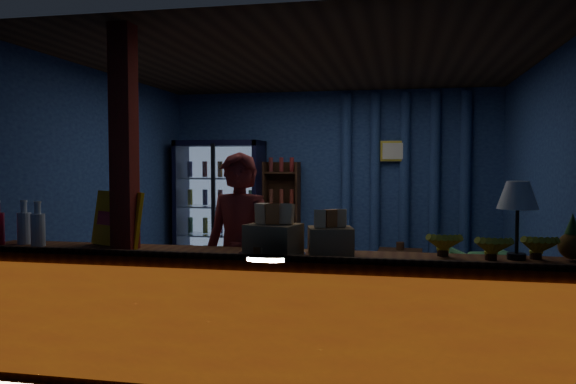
{
  "coord_description": "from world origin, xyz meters",
  "views": [
    {
      "loc": [
        0.94,
        -5.71,
        1.59
      ],
      "look_at": [
        -0.16,
        -0.2,
        1.3
      ],
      "focal_mm": 35.0,
      "sensor_mm": 36.0,
      "label": 1
    }
  ],
  "objects_px": {
    "shopkeeper": "(240,257)",
    "pastry_tray": "(272,253)",
    "table_lamp": "(518,198)",
    "green_chair": "(480,271)"
  },
  "relations": [
    {
      "from": "shopkeeper",
      "to": "pastry_tray",
      "type": "height_order",
      "value": "shopkeeper"
    },
    {
      "from": "shopkeeper",
      "to": "table_lamp",
      "type": "relative_size",
      "value": 3.22
    },
    {
      "from": "green_chair",
      "to": "pastry_tray",
      "type": "xyz_separation_m",
      "value": [
        -1.81,
        -3.35,
        0.7
      ]
    },
    {
      "from": "table_lamp",
      "to": "shopkeeper",
      "type": "bearing_deg",
      "value": 169.23
    },
    {
      "from": "shopkeeper",
      "to": "green_chair",
      "type": "xyz_separation_m",
      "value": [
        2.22,
        2.76,
        -0.56
      ]
    },
    {
      "from": "green_chair",
      "to": "table_lamp",
      "type": "relative_size",
      "value": 1.17
    },
    {
      "from": "pastry_tray",
      "to": "table_lamp",
      "type": "xyz_separation_m",
      "value": [
        1.62,
        0.21,
        0.38
      ]
    },
    {
      "from": "pastry_tray",
      "to": "shopkeeper",
      "type": "bearing_deg",
      "value": 124.11
    },
    {
      "from": "table_lamp",
      "to": "green_chair",
      "type": "bearing_deg",
      "value": 86.44
    },
    {
      "from": "shopkeeper",
      "to": "table_lamp",
      "type": "height_order",
      "value": "shopkeeper"
    }
  ]
}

